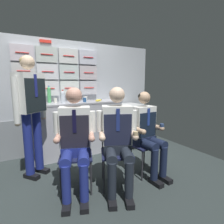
# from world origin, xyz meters

# --- Properties ---
(ground) EXTENTS (4.80, 4.80, 0.04)m
(ground) POSITION_xyz_m (0.00, 0.00, -0.02)
(ground) COLOR #2A3231
(galley_bulkhead) EXTENTS (4.20, 0.14, 2.15)m
(galley_bulkhead) POSITION_xyz_m (0.00, 1.37, 1.09)
(galley_bulkhead) COLOR #ACB1B9
(galley_bulkhead) RESTS_ON ground
(galley_counter) EXTENTS (1.77, 0.53, 1.00)m
(galley_counter) POSITION_xyz_m (0.24, 1.09, 0.50)
(galley_counter) COLOR #AEAEB7
(galley_counter) RESTS_ON ground
(service_trolley) EXTENTS (0.40, 0.65, 0.89)m
(service_trolley) POSITION_xyz_m (1.48, 0.98, 0.48)
(service_trolley) COLOR black
(service_trolley) RESTS_ON ground
(folding_chair_left) EXTENTS (0.51, 0.51, 0.86)m
(folding_chair_left) POSITION_xyz_m (-0.11, 0.02, 0.53)
(folding_chair_left) COLOR #2D2D33
(folding_chair_left) RESTS_ON ground
(crew_member_left) EXTENTS (0.56, 0.70, 1.30)m
(crew_member_left) POSITION_xyz_m (-0.16, -0.13, 0.73)
(crew_member_left) COLOR black
(crew_member_left) RESTS_ON ground
(folding_chair_right) EXTENTS (0.53, 0.53, 0.86)m
(folding_chair_right) POSITION_xyz_m (0.39, -0.17, 0.53)
(folding_chair_right) COLOR #2D2D33
(folding_chair_right) RESTS_ON ground
(crew_member_right) EXTENTS (0.58, 0.70, 1.31)m
(crew_member_right) POSITION_xyz_m (0.33, -0.32, 0.73)
(crew_member_right) COLOR black
(crew_member_right) RESTS_ON ground
(folding_chair_by_counter) EXTENTS (0.42, 0.42, 0.86)m
(folding_chair_by_counter) POSITION_xyz_m (0.88, -0.06, 0.53)
(folding_chair_by_counter) COLOR #2D2D33
(folding_chair_by_counter) RESTS_ON ground
(crew_member_by_counter) EXTENTS (0.47, 0.59, 1.23)m
(crew_member_by_counter) POSITION_xyz_m (0.89, -0.22, 0.68)
(crew_member_by_counter) COLOR black
(crew_member_by_counter) RESTS_ON ground
(crew_member_standing) EXTENTS (0.44, 0.41, 1.72)m
(crew_member_standing) POSITION_xyz_m (-0.57, 0.57, 1.04)
(crew_member_standing) COLOR black
(crew_member_standing) RESTS_ON ground
(water_bottle_short) EXTENTS (0.08, 0.08, 0.24)m
(water_bottle_short) POSITION_xyz_m (-0.00, 1.02, 1.11)
(water_bottle_short) COLOR silver
(water_bottle_short) RESTS_ON galley_counter
(water_bottle_blue_cap) EXTENTS (0.06, 0.06, 0.31)m
(water_bottle_blue_cap) POSITION_xyz_m (-0.20, 1.22, 1.14)
(water_bottle_blue_cap) COLOR #49A25D
(water_bottle_blue_cap) RESTS_ON galley_counter
(coffee_cup_spare) EXTENTS (0.06, 0.06, 0.08)m
(coffee_cup_spare) POSITION_xyz_m (0.40, 1.02, 1.04)
(coffee_cup_spare) COLOR navy
(coffee_cup_spare) RESTS_ON galley_counter
(coffee_cup_white) EXTENTS (0.07, 0.07, 0.09)m
(coffee_cup_white) POSITION_xyz_m (0.49, 1.21, 1.04)
(coffee_cup_white) COLOR silver
(coffee_cup_white) RESTS_ON galley_counter
(paper_cup_tan) EXTENTS (0.06, 0.06, 0.08)m
(paper_cup_tan) POSITION_xyz_m (-0.10, 1.15, 1.04)
(paper_cup_tan) COLOR silver
(paper_cup_tan) RESTS_ON galley_counter
(espresso_cup_small) EXTENTS (0.07, 0.07, 0.09)m
(espresso_cup_small) POSITION_xyz_m (-0.49, 1.02, 1.04)
(espresso_cup_small) COLOR white
(espresso_cup_small) RESTS_ON galley_counter
(snack_banana) EXTENTS (0.17, 0.10, 0.04)m
(snack_banana) POSITION_xyz_m (0.67, 0.99, 1.02)
(snack_banana) COLOR yellow
(snack_banana) RESTS_ON galley_counter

